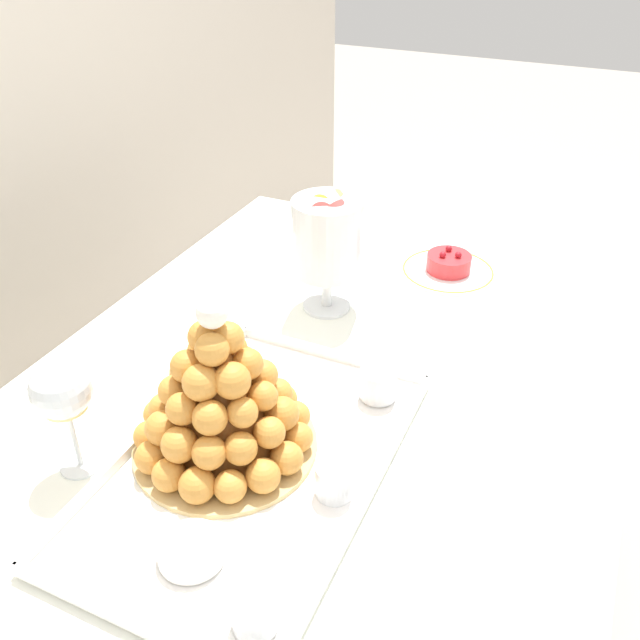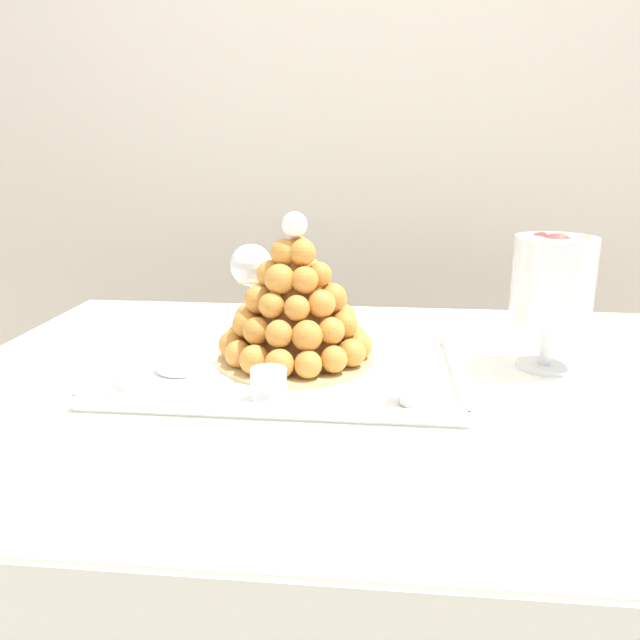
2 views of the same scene
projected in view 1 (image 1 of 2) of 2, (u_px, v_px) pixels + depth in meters
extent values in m
cylinder|color=brown|center=(563.00, 414.00, 1.62)|extent=(0.04, 0.04, 0.70)
cylinder|color=brown|center=(279.00, 338.00, 1.89)|extent=(0.04, 0.04, 0.70)
cube|color=brown|center=(305.00, 412.00, 1.08)|extent=(1.37, 0.89, 0.02)
cube|color=white|center=(305.00, 407.00, 1.08)|extent=(1.43, 0.95, 0.00)
cube|color=white|center=(590.00, 590.00, 1.02)|extent=(1.43, 0.01, 0.38)
cube|color=white|center=(93.00, 415.00, 1.35)|extent=(1.43, 0.01, 0.38)
cube|color=white|center=(426.00, 298.00, 1.72)|extent=(0.01, 0.95, 0.38)
cube|color=white|center=(254.00, 466.00, 0.96)|extent=(0.55, 0.35, 0.01)
cube|color=white|center=(367.00, 498.00, 0.89)|extent=(0.55, 0.01, 0.02)
cube|color=white|center=(154.00, 425.00, 1.01)|extent=(0.55, 0.01, 0.02)
cube|color=white|center=(131.00, 624.00, 0.74)|extent=(0.01, 0.35, 0.02)
cube|color=white|center=(332.00, 354.00, 1.16)|extent=(0.01, 0.35, 0.02)
cylinder|color=white|center=(254.00, 464.00, 0.96)|extent=(0.32, 0.32, 0.00)
cylinder|color=tan|center=(226.00, 445.00, 0.98)|extent=(0.27, 0.27, 0.01)
cone|color=#B6712E|center=(220.00, 390.00, 0.93)|extent=(0.18, 0.18, 0.20)
sphere|color=gold|center=(260.00, 389.00, 1.05)|extent=(0.05, 0.05, 0.05)
sphere|color=gold|center=(233.00, 385.00, 1.06)|extent=(0.05, 0.05, 0.05)
sphere|color=gold|center=(205.00, 388.00, 1.05)|extent=(0.05, 0.05, 0.05)
sphere|color=gold|center=(179.00, 399.00, 1.03)|extent=(0.05, 0.05, 0.05)
sphere|color=gold|center=(159.00, 414.00, 1.00)|extent=(0.05, 0.05, 0.05)
sphere|color=orange|center=(149.00, 436.00, 0.96)|extent=(0.05, 0.05, 0.05)
sphere|color=#D38B38|center=(152.00, 457.00, 0.92)|extent=(0.05, 0.05, 0.05)
sphere|color=gold|center=(169.00, 475.00, 0.90)|extent=(0.05, 0.05, 0.05)
sphere|color=gold|center=(197.00, 485.00, 0.88)|extent=(0.05, 0.05, 0.05)
sphere|color=gold|center=(231.00, 487.00, 0.88)|extent=(0.04, 0.04, 0.04)
sphere|color=gold|center=(263.00, 476.00, 0.90)|extent=(0.05, 0.05, 0.05)
sphere|color=gold|center=(287.00, 458.00, 0.92)|extent=(0.05, 0.05, 0.05)
sphere|color=gold|center=(298.00, 437.00, 0.96)|extent=(0.04, 0.04, 0.04)
sphere|color=gold|center=(296.00, 415.00, 0.99)|extent=(0.04, 0.04, 0.04)
sphere|color=gold|center=(282.00, 399.00, 1.03)|extent=(0.05, 0.05, 0.05)
sphere|color=gold|center=(233.00, 372.00, 1.02)|extent=(0.04, 0.04, 0.04)
sphere|color=gold|center=(204.00, 376.00, 1.01)|extent=(0.05, 0.05, 0.05)
sphere|color=gold|center=(178.00, 387.00, 0.99)|extent=(0.05, 0.05, 0.05)
sphere|color=gold|center=(163.00, 408.00, 0.95)|extent=(0.04, 0.04, 0.04)
sphere|color=#D38A38|center=(163.00, 428.00, 0.92)|extent=(0.05, 0.05, 0.05)
sphere|color=gold|center=(179.00, 445.00, 0.89)|extent=(0.05, 0.05, 0.05)
sphere|color=gold|center=(209.00, 453.00, 0.88)|extent=(0.05, 0.05, 0.05)
sphere|color=orange|center=(243.00, 449.00, 0.88)|extent=(0.05, 0.05, 0.05)
sphere|color=gold|center=(269.00, 432.00, 0.91)|extent=(0.04, 0.04, 0.04)
sphere|color=gold|center=(282.00, 414.00, 0.94)|extent=(0.05, 0.05, 0.05)
sphere|color=gold|center=(278.00, 393.00, 0.98)|extent=(0.04, 0.04, 0.04)
sphere|color=gold|center=(260.00, 379.00, 1.00)|extent=(0.05, 0.05, 0.05)
sphere|color=gold|center=(214.00, 363.00, 0.98)|extent=(0.04, 0.04, 0.04)
sphere|color=gold|center=(187.00, 373.00, 0.95)|extent=(0.05, 0.05, 0.05)
sphere|color=gold|center=(174.00, 391.00, 0.92)|extent=(0.04, 0.04, 0.04)
sphere|color=#D38A38|center=(182.00, 409.00, 0.89)|extent=(0.05, 0.05, 0.05)
sphere|color=#D38A38|center=(210.00, 418.00, 0.87)|extent=(0.05, 0.05, 0.05)
sphere|color=gold|center=(243.00, 412.00, 0.88)|extent=(0.04, 0.04, 0.04)
sphere|color=gold|center=(263.00, 396.00, 0.91)|extent=(0.04, 0.04, 0.04)
sphere|color=gold|center=(262.00, 375.00, 0.95)|extent=(0.05, 0.05, 0.05)
sphere|color=orange|center=(243.00, 362.00, 0.97)|extent=(0.05, 0.05, 0.05)
sphere|color=gold|center=(204.00, 351.00, 0.93)|extent=(0.05, 0.05, 0.05)
sphere|color=orange|center=(187.00, 366.00, 0.90)|extent=(0.05, 0.05, 0.05)
sphere|color=gold|center=(201.00, 383.00, 0.87)|extent=(0.05, 0.05, 0.05)
sphere|color=gold|center=(232.00, 381.00, 0.88)|extent=(0.05, 0.05, 0.05)
sphere|color=#D38A38|center=(247.00, 364.00, 0.91)|extent=(0.04, 0.04, 0.04)
sphere|color=gold|center=(233.00, 348.00, 0.93)|extent=(0.04, 0.04, 0.04)
sphere|color=#D38A37|center=(205.00, 337.00, 0.89)|extent=(0.05, 0.05, 0.05)
sphere|color=gold|center=(212.00, 349.00, 0.87)|extent=(0.05, 0.05, 0.05)
sphere|color=gold|center=(228.00, 338.00, 0.89)|extent=(0.04, 0.04, 0.04)
sphere|color=white|center=(212.00, 313.00, 0.86)|extent=(0.04, 0.04, 0.04)
cylinder|color=silver|center=(255.00, 611.00, 0.74)|extent=(0.05, 0.05, 0.05)
cylinder|color=gold|center=(255.00, 618.00, 0.75)|extent=(0.05, 0.05, 0.02)
cylinder|color=#EAC166|center=(255.00, 609.00, 0.74)|extent=(0.05, 0.05, 0.01)
sphere|color=brown|center=(255.00, 603.00, 0.73)|extent=(0.01, 0.01, 0.01)
cylinder|color=silver|center=(334.00, 480.00, 0.90)|extent=(0.05, 0.05, 0.05)
cylinder|color=brown|center=(334.00, 487.00, 0.91)|extent=(0.05, 0.05, 0.02)
cylinder|color=#8C603D|center=(334.00, 478.00, 0.90)|extent=(0.05, 0.05, 0.01)
sphere|color=brown|center=(339.00, 474.00, 0.89)|extent=(0.01, 0.01, 0.01)
cylinder|color=silver|center=(378.00, 383.00, 1.07)|extent=(0.06, 0.06, 0.05)
cylinder|color=#F4EAC6|center=(378.00, 390.00, 1.08)|extent=(0.05, 0.05, 0.02)
cylinder|color=white|center=(379.00, 381.00, 1.07)|extent=(0.05, 0.05, 0.02)
sphere|color=brown|center=(380.00, 377.00, 1.06)|extent=(0.02, 0.02, 0.02)
cylinder|color=white|center=(191.00, 550.00, 0.82)|extent=(0.08, 0.08, 0.02)
cylinder|color=#F2CC59|center=(190.00, 546.00, 0.82)|extent=(0.08, 0.08, 0.00)
cylinder|color=white|center=(327.00, 306.00, 1.32)|extent=(0.09, 0.09, 0.01)
cylinder|color=white|center=(327.00, 288.00, 1.30)|extent=(0.02, 0.02, 0.08)
cylinder|color=white|center=(327.00, 237.00, 1.24)|extent=(0.13, 0.13, 0.14)
cylinder|color=pink|center=(332.00, 257.00, 1.28)|extent=(0.06, 0.05, 0.06)
cylinder|color=brown|center=(316.00, 261.00, 1.27)|extent=(0.06, 0.05, 0.06)
cylinder|color=#9ED860|center=(324.00, 266.00, 1.26)|extent=(0.05, 0.05, 0.04)
cylinder|color=#F9A54C|center=(339.00, 265.00, 1.26)|extent=(0.05, 0.05, 0.05)
cylinder|color=#F9A54C|center=(327.00, 247.00, 1.27)|extent=(0.06, 0.05, 0.06)
cylinder|color=#F9A54C|center=(309.00, 255.00, 1.25)|extent=(0.07, 0.05, 0.07)
cylinder|color=#D199D8|center=(327.00, 256.00, 1.24)|extent=(0.06, 0.05, 0.05)
cylinder|color=#D199D8|center=(336.00, 251.00, 1.26)|extent=(0.05, 0.05, 0.03)
cylinder|color=pink|center=(318.00, 237.00, 1.26)|extent=(0.06, 0.05, 0.05)
cylinder|color=#E54C47|center=(316.00, 245.00, 1.23)|extent=(0.07, 0.05, 0.07)
cylinder|color=brown|center=(332.00, 245.00, 1.23)|extent=(0.05, 0.05, 0.05)
cylinder|color=#F9A54C|center=(344.00, 238.00, 1.26)|extent=(0.05, 0.05, 0.05)
cylinder|color=brown|center=(315.00, 231.00, 1.23)|extent=(0.05, 0.05, 0.04)
cylinder|color=#9ED860|center=(330.00, 239.00, 1.21)|extent=(0.06, 0.05, 0.05)
cylinder|color=#D199D8|center=(331.00, 228.00, 1.24)|extent=(0.05, 0.05, 0.02)
cylinder|color=#E54C47|center=(313.00, 223.00, 1.21)|extent=(0.05, 0.04, 0.05)
cylinder|color=#9ED860|center=(332.00, 227.00, 1.20)|extent=(0.05, 0.05, 0.05)
cylinder|color=#9ED860|center=(338.00, 217.00, 1.23)|extent=(0.06, 0.05, 0.06)
cylinder|color=#72B2E0|center=(322.00, 215.00, 1.24)|extent=(0.06, 0.05, 0.06)
cylinder|color=#E54C47|center=(321.00, 216.00, 1.18)|extent=(0.06, 0.05, 0.06)
cylinder|color=#E54C47|center=(334.00, 212.00, 1.20)|extent=(0.07, 0.05, 0.06)
cylinder|color=#9ED860|center=(332.00, 202.00, 1.23)|extent=(0.06, 0.05, 0.06)
cylinder|color=yellow|center=(320.00, 207.00, 1.22)|extent=(0.04, 0.04, 0.04)
cylinder|color=white|center=(448.00, 271.00, 1.44)|extent=(0.20, 0.20, 0.01)
torus|color=gold|center=(448.00, 270.00, 1.43)|extent=(0.19, 0.19, 0.00)
cylinder|color=red|center=(449.00, 263.00, 1.42)|extent=(0.09, 0.09, 0.04)
sphere|color=#A51923|center=(449.00, 249.00, 1.43)|extent=(0.01, 0.01, 0.01)
sphere|color=#A51923|center=(443.00, 255.00, 1.40)|extent=(0.01, 0.01, 0.01)
sphere|color=#A51923|center=(458.00, 255.00, 1.40)|extent=(0.01, 0.01, 0.01)
cylinder|color=silver|center=(81.00, 464.00, 0.96)|extent=(0.06, 0.06, 0.00)
cylinder|color=silver|center=(74.00, 438.00, 0.94)|extent=(0.01, 0.01, 0.10)
sphere|color=silver|center=(61.00, 389.00, 0.89)|extent=(0.08, 0.08, 0.08)
cylinder|color=#EAE08C|center=(64.00, 400.00, 0.90)|extent=(0.06, 0.06, 0.03)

